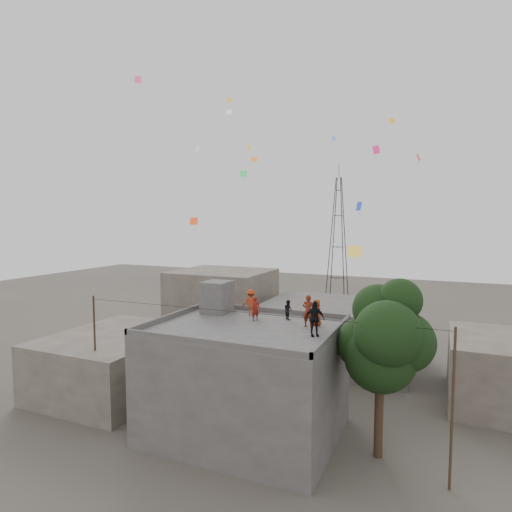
# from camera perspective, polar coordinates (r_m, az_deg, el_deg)

# --- Properties ---
(ground) EXTENTS (140.00, 140.00, 0.00)m
(ground) POSITION_cam_1_polar(r_m,az_deg,el_deg) (26.15, -1.41, -22.47)
(ground) COLOR #47423A
(ground) RESTS_ON ground
(main_building) EXTENTS (10.00, 8.00, 6.10)m
(main_building) POSITION_cam_1_polar(r_m,az_deg,el_deg) (24.90, -1.42, -16.23)
(main_building) COLOR #4D4B48
(main_building) RESTS_ON ground
(parapet) EXTENTS (10.00, 8.00, 0.30)m
(parapet) POSITION_cam_1_polar(r_m,az_deg,el_deg) (23.93, -1.44, -9.06)
(parapet) COLOR #4D4B48
(parapet) RESTS_ON main_building
(stair_head_box) EXTENTS (1.60, 1.80, 2.00)m
(stair_head_box) POSITION_cam_1_polar(r_m,az_deg,el_deg) (27.44, -5.21, -5.46)
(stair_head_box) COLOR #4D4B48
(stair_head_box) RESTS_ON main_building
(neighbor_west) EXTENTS (8.00, 10.00, 4.00)m
(neighbor_west) POSITION_cam_1_polar(r_m,az_deg,el_deg) (32.65, -18.09, -13.23)
(neighbor_west) COLOR #554D43
(neighbor_west) RESTS_ON ground
(neighbor_north) EXTENTS (12.00, 9.00, 5.00)m
(neighbor_north) POSITION_cam_1_polar(r_m,az_deg,el_deg) (37.14, 10.80, -10.06)
(neighbor_north) COLOR #4D4B48
(neighbor_north) RESTS_ON ground
(neighbor_northwest) EXTENTS (9.00, 8.00, 7.00)m
(neighbor_northwest) POSITION_cam_1_polar(r_m,az_deg,el_deg) (42.88, -4.49, -6.60)
(neighbor_northwest) COLOR #554D43
(neighbor_northwest) RESTS_ON ground
(neighbor_east) EXTENTS (7.00, 8.00, 4.40)m
(neighbor_east) POSITION_cam_1_polar(r_m,az_deg,el_deg) (32.81, 30.57, -13.22)
(neighbor_east) COLOR #554D43
(neighbor_east) RESTS_ON ground
(tree) EXTENTS (4.90, 4.60, 9.10)m
(tree) POSITION_cam_1_polar(r_m,az_deg,el_deg) (22.56, 16.75, -10.52)
(tree) COLOR black
(tree) RESTS_ON ground
(utility_line) EXTENTS (20.12, 0.62, 7.40)m
(utility_line) POSITION_cam_1_polar(r_m,az_deg,el_deg) (23.36, -1.62, -15.63)
(utility_line) COLOR black
(utility_line) RESTS_ON ground
(transmission_tower) EXTENTS (2.97, 2.97, 20.01)m
(transmission_tower) POSITION_cam_1_polar(r_m,az_deg,el_deg) (62.66, 10.85, 2.08)
(transmission_tower) COLOR black
(transmission_tower) RESTS_ON ground
(person_red_adult) EXTENTS (0.65, 0.43, 1.78)m
(person_red_adult) POSITION_cam_1_polar(r_m,az_deg,el_deg) (23.92, 6.98, -7.28)
(person_red_adult) COLOR maroon
(person_red_adult) RESTS_ON main_building
(person_orange_child) EXTENTS (0.85, 0.74, 1.47)m
(person_orange_child) POSITION_cam_1_polar(r_m,az_deg,el_deg) (24.29, 8.07, -7.48)
(person_orange_child) COLOR #9A3511
(person_orange_child) RESTS_ON main_building
(person_dark_child) EXTENTS (0.72, 0.71, 1.17)m
(person_dark_child) POSITION_cam_1_polar(r_m,az_deg,el_deg) (25.58, 4.32, -7.16)
(person_dark_child) COLOR black
(person_dark_child) RESTS_ON main_building
(person_dark_adult) EXTENTS (1.13, 0.92, 1.80)m
(person_dark_adult) POSITION_cam_1_polar(r_m,az_deg,el_deg) (22.10, 7.78, -8.27)
(person_dark_adult) COLOR black
(person_dark_adult) RESTS_ON main_building
(person_orange_adult) EXTENTS (1.18, 0.93, 1.61)m
(person_orange_adult) POSITION_cam_1_polar(r_m,az_deg,el_deg) (26.62, -0.68, -6.19)
(person_orange_adult) COLOR #B23814
(person_orange_adult) RESTS_ON main_building
(person_red_child) EXTENTS (0.56, 0.62, 1.41)m
(person_red_child) POSITION_cam_1_polar(r_m,az_deg,el_deg) (25.21, -0.05, -7.05)
(person_red_child) COLOR maroon
(person_red_child) RESTS_ON main_building
(kites) EXTENTS (19.32, 17.08, 11.42)m
(kites) POSITION_cam_1_polar(r_m,az_deg,el_deg) (28.69, 3.19, 12.51)
(kites) COLOR #EE4019
(kites) RESTS_ON ground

